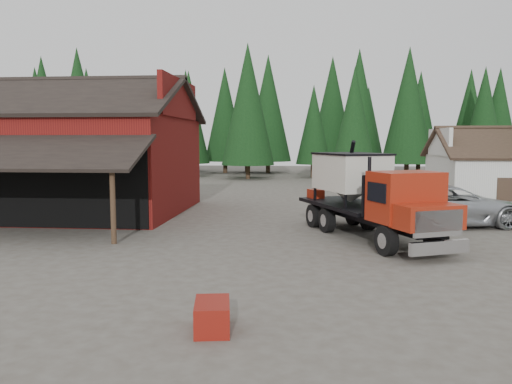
{
  "coord_description": "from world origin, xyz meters",
  "views": [
    {
      "loc": [
        1.36,
        -15.67,
        3.85
      ],
      "look_at": [
        -0.44,
        3.97,
        1.8
      ],
      "focal_mm": 35.0,
      "sensor_mm": 36.0,
      "label": 1
    }
  ],
  "objects": [
    {
      "name": "ground",
      "position": [
        0.0,
        0.0,
        0.0
      ],
      "size": [
        120.0,
        120.0,
        0.0
      ],
      "primitive_type": "plane",
      "color": "#4C463C",
      "rests_on": "ground"
    },
    {
      "name": "red_barn",
      "position": [
        -11.0,
        9.9,
        2.69
      ],
      "size": [
        12.8,
        13.63,
        7.18
      ],
      "color": "maroon",
      "rests_on": "ground"
    },
    {
      "name": "conifer_backdrop",
      "position": [
        0.0,
        42.0,
        0.0
      ],
      "size": [
        76.0,
        16.0,
        16.0
      ],
      "primitive_type": null,
      "color": "black",
      "rests_on": "ground"
    },
    {
      "name": "near_pine_a",
      "position": [
        -22.0,
        28.0,
        6.39
      ],
      "size": [
        4.4,
        4.4,
        11.4
      ],
      "color": "#382619",
      "rests_on": "ground"
    },
    {
      "name": "near_pine_b",
      "position": [
        6.0,
        30.0,
        5.89
      ],
      "size": [
        3.96,
        3.96,
        10.4
      ],
      "color": "#382619",
      "rests_on": "ground"
    },
    {
      "name": "near_pine_d",
      "position": [
        -4.0,
        34.0,
        7.39
      ],
      "size": [
        5.28,
        5.28,
        13.4
      ],
      "color": "#382619",
      "rests_on": "ground"
    },
    {
      "name": "feed_truck",
      "position": [
        4.0,
        4.03,
        1.8
      ],
      "size": [
        5.44,
        8.74,
        3.85
      ],
      "rotation": [
        0.0,
        0.0,
        0.4
      ],
      "color": "black",
      "rests_on": "ground"
    },
    {
      "name": "silver_car",
      "position": [
        8.0,
        7.28,
        0.92
      ],
      "size": [
        7.18,
        4.56,
        1.85
      ],
      "primitive_type": "imported",
      "rotation": [
        0.0,
        0.0,
        1.81
      ],
      "color": "#B8BCC1",
      "rests_on": "ground"
    },
    {
      "name": "equip_box",
      "position": [
        -0.42,
        -6.0,
        0.3
      ],
      "size": [
        0.86,
        1.19,
        0.6
      ],
      "primitive_type": "cube",
      "rotation": [
        0.0,
        0.0,
        0.15
      ],
      "color": "maroon",
      "rests_on": "ground"
    }
  ]
}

